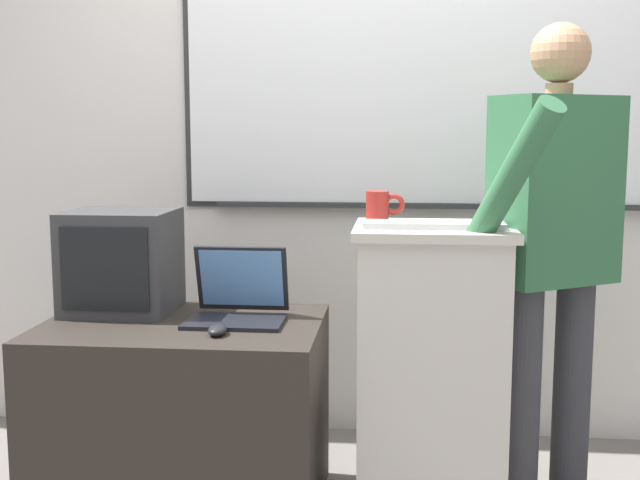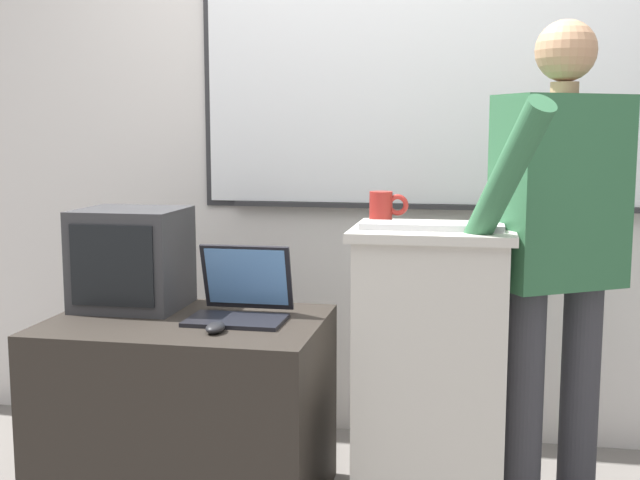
{
  "view_description": "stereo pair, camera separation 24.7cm",
  "coord_description": "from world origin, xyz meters",
  "px_view_note": "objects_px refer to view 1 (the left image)",
  "views": [
    {
      "loc": [
        0.16,
        -2.2,
        1.35
      ],
      "look_at": [
        -0.1,
        0.47,
        0.98
      ],
      "focal_mm": 45.0,
      "sensor_mm": 36.0,
      "label": 1
    },
    {
      "loc": [
        0.4,
        -2.16,
        1.35
      ],
      "look_at": [
        -0.1,
        0.47,
        0.98
      ],
      "focal_mm": 45.0,
      "sensor_mm": 36.0,
      "label": 2
    }
  ],
  "objects_px": {
    "computer_mouse_by_laptop": "(217,330)",
    "coffee_mug": "(379,205)",
    "wireless_keyboard": "(433,225)",
    "side_desk": "(184,416)",
    "crt_monitor": "(122,261)",
    "lectern_podium": "(431,375)",
    "person_presenter": "(553,240)",
    "laptop": "(238,298)"
  },
  "relations": [
    {
      "from": "crt_monitor",
      "to": "coffee_mug",
      "type": "height_order",
      "value": "coffee_mug"
    },
    {
      "from": "side_desk",
      "to": "coffee_mug",
      "type": "relative_size",
      "value": 7.07
    },
    {
      "from": "computer_mouse_by_laptop",
      "to": "person_presenter",
      "type": "bearing_deg",
      "value": 11.96
    },
    {
      "from": "lectern_podium",
      "to": "person_presenter",
      "type": "height_order",
      "value": "person_presenter"
    },
    {
      "from": "person_presenter",
      "to": "computer_mouse_by_laptop",
      "type": "relative_size",
      "value": 16.94
    },
    {
      "from": "lectern_podium",
      "to": "crt_monitor",
      "type": "relative_size",
      "value": 2.7
    },
    {
      "from": "laptop",
      "to": "computer_mouse_by_laptop",
      "type": "xyz_separation_m",
      "value": [
        -0.02,
        -0.23,
        -0.06
      ]
    },
    {
      "from": "computer_mouse_by_laptop",
      "to": "crt_monitor",
      "type": "distance_m",
      "value": 0.55
    },
    {
      "from": "lectern_podium",
      "to": "side_desk",
      "type": "height_order",
      "value": "lectern_podium"
    },
    {
      "from": "side_desk",
      "to": "laptop",
      "type": "xyz_separation_m",
      "value": [
        0.19,
        0.06,
        0.42
      ]
    },
    {
      "from": "lectern_podium",
      "to": "laptop",
      "type": "height_order",
      "value": "lectern_podium"
    },
    {
      "from": "computer_mouse_by_laptop",
      "to": "crt_monitor",
      "type": "xyz_separation_m",
      "value": [
        -0.43,
        0.31,
        0.17
      ]
    },
    {
      "from": "laptop",
      "to": "computer_mouse_by_laptop",
      "type": "relative_size",
      "value": 3.37
    },
    {
      "from": "side_desk",
      "to": "crt_monitor",
      "type": "xyz_separation_m",
      "value": [
        -0.26,
        0.15,
        0.53
      ]
    },
    {
      "from": "person_presenter",
      "to": "crt_monitor",
      "type": "distance_m",
      "value": 1.53
    },
    {
      "from": "side_desk",
      "to": "crt_monitor",
      "type": "relative_size",
      "value": 2.54
    },
    {
      "from": "side_desk",
      "to": "coffee_mug",
      "type": "height_order",
      "value": "coffee_mug"
    },
    {
      "from": "side_desk",
      "to": "person_presenter",
      "type": "bearing_deg",
      "value": 3.15
    },
    {
      "from": "crt_monitor",
      "to": "coffee_mug",
      "type": "distance_m",
      "value": 0.96
    },
    {
      "from": "wireless_keyboard",
      "to": "computer_mouse_by_laptop",
      "type": "bearing_deg",
      "value": -171.33
    },
    {
      "from": "crt_monitor",
      "to": "person_presenter",
      "type": "bearing_deg",
      "value": -2.85
    },
    {
      "from": "computer_mouse_by_laptop",
      "to": "lectern_podium",
      "type": "bearing_deg",
      "value": 13.13
    },
    {
      "from": "lectern_podium",
      "to": "coffee_mug",
      "type": "relative_size",
      "value": 7.54
    },
    {
      "from": "side_desk",
      "to": "wireless_keyboard",
      "type": "bearing_deg",
      "value": -3.85
    },
    {
      "from": "wireless_keyboard",
      "to": "crt_monitor",
      "type": "height_order",
      "value": "crt_monitor"
    },
    {
      "from": "laptop",
      "to": "crt_monitor",
      "type": "bearing_deg",
      "value": 169.6
    },
    {
      "from": "computer_mouse_by_laptop",
      "to": "wireless_keyboard",
      "type": "bearing_deg",
      "value": 8.67
    },
    {
      "from": "person_presenter",
      "to": "laptop",
      "type": "xyz_separation_m",
      "value": [
        -1.08,
        -0.01,
        -0.22
      ]
    },
    {
      "from": "coffee_mug",
      "to": "wireless_keyboard",
      "type": "bearing_deg",
      "value": -49.77
    },
    {
      "from": "laptop",
      "to": "coffee_mug",
      "type": "xyz_separation_m",
      "value": [
        0.49,
        0.09,
        0.33
      ]
    },
    {
      "from": "crt_monitor",
      "to": "coffee_mug",
      "type": "relative_size",
      "value": 2.79
    },
    {
      "from": "coffee_mug",
      "to": "computer_mouse_by_laptop",
      "type": "bearing_deg",
      "value": -148.16
    },
    {
      "from": "person_presenter",
      "to": "computer_mouse_by_laptop",
      "type": "height_order",
      "value": "person_presenter"
    },
    {
      "from": "laptop",
      "to": "coffee_mug",
      "type": "distance_m",
      "value": 0.6
    },
    {
      "from": "side_desk",
      "to": "wireless_keyboard",
      "type": "distance_m",
      "value": 1.11
    },
    {
      "from": "side_desk",
      "to": "crt_monitor",
      "type": "bearing_deg",
      "value": 151.0
    },
    {
      "from": "person_presenter",
      "to": "crt_monitor",
      "type": "bearing_deg",
      "value": 145.5
    },
    {
      "from": "computer_mouse_by_laptop",
      "to": "coffee_mug",
      "type": "bearing_deg",
      "value": 31.84
    },
    {
      "from": "laptop",
      "to": "wireless_keyboard",
      "type": "distance_m",
      "value": 0.74
    },
    {
      "from": "coffee_mug",
      "to": "lectern_podium",
      "type": "bearing_deg",
      "value": -40.5
    },
    {
      "from": "computer_mouse_by_laptop",
      "to": "crt_monitor",
      "type": "relative_size",
      "value": 0.26
    },
    {
      "from": "lectern_podium",
      "to": "side_desk",
      "type": "distance_m",
      "value": 0.88
    }
  ]
}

